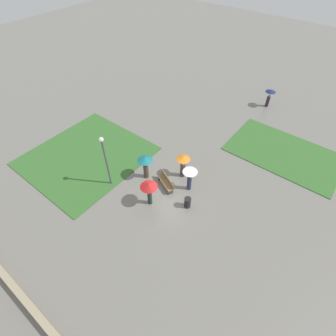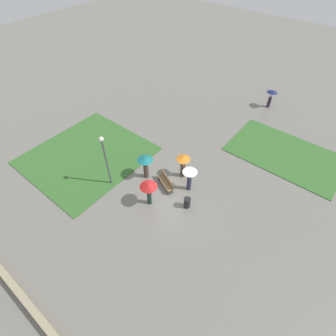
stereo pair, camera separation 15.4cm
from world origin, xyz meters
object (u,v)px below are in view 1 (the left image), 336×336
crowd_person_red (149,188)px  crowd_person_white (190,175)px  trash_bin (187,202)px  crowd_person_orange (183,163)px  park_bench (166,182)px  lamp_post (105,156)px  lone_walker_far_path (270,95)px  crowd_person_teal (145,163)px

crowd_person_red → crowd_person_white: crowd_person_red is taller
trash_bin → crowd_person_orange: crowd_person_orange is taller
crowd_person_red → crowd_person_orange: (0.23, 3.47, -0.21)m
park_bench → crowd_person_orange: (0.31, 1.59, 0.87)m
lamp_post → lone_walker_far_path: lamp_post is taller
trash_bin → lone_walker_far_path: size_ratio=0.45×
park_bench → trash_bin: size_ratio=2.22×
crowd_person_orange → lone_walker_far_path: (1.06, 13.07, -0.09)m
lone_walker_far_path → crowd_person_orange: bearing=-109.6°
lamp_post → crowd_person_teal: (1.56, 2.12, -1.36)m
lamp_post → crowd_person_red: size_ratio=2.19×
crowd_person_orange → lamp_post: bearing=-90.6°
park_bench → crowd_person_white: crowd_person_white is taller
park_bench → lone_walker_far_path: (1.37, 14.66, 0.78)m
crowd_person_white → crowd_person_teal: crowd_person_white is taller
park_bench → crowd_person_orange: crowd_person_orange is taller
trash_bin → crowd_person_orange: (-1.94, 2.13, 0.93)m
crowd_person_red → crowd_person_white: 3.02m
crowd_person_red → trash_bin: bearing=-147.6°
lone_walker_far_path → lamp_post: bearing=-120.4°
park_bench → crowd_person_white: size_ratio=0.92×
park_bench → lone_walker_far_path: lone_walker_far_path is taller
crowd_person_orange → crowd_person_teal: (-2.06, -1.78, 0.08)m
crowd_person_red → lone_walker_far_path: size_ratio=1.10×
trash_bin → crowd_person_red: (-2.17, -1.34, 1.14)m
lamp_post → crowd_person_orange: bearing=47.1°
crowd_person_orange → crowd_person_teal: 2.72m
park_bench → crowd_person_orange: 1.84m
trash_bin → park_bench: bearing=166.6°
trash_bin → crowd_person_teal: size_ratio=0.41×
crowd_person_teal → park_bench: bearing=78.7°
lone_walker_far_path → park_bench: bearing=-110.3°
crowd_person_white → crowd_person_orange: size_ratio=1.00×
crowd_person_red → lone_walker_far_path: (1.29, 16.53, -0.29)m
park_bench → lone_walker_far_path: 14.74m
trash_bin → crowd_person_teal: crowd_person_teal is taller
crowd_person_red → crowd_person_teal: 2.50m
crowd_person_red → lone_walker_far_path: bearing=-93.7°
park_bench → lamp_post: 4.65m
lamp_post → crowd_person_white: bearing=33.4°
crowd_person_white → lone_walker_far_path: crowd_person_white is taller
trash_bin → crowd_person_orange: size_ratio=0.41×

